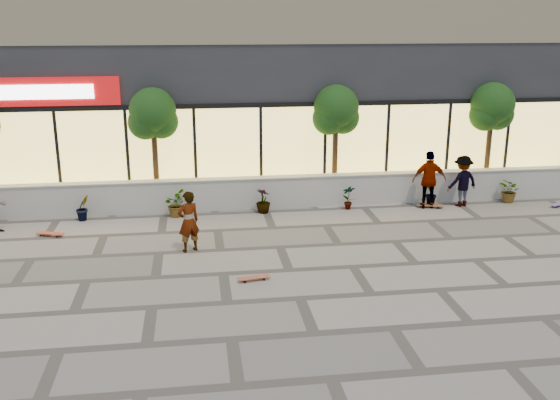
{
  "coord_description": "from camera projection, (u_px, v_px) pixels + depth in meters",
  "views": [
    {
      "loc": [
        -2.2,
        -12.57,
        6.04
      ],
      "look_at": [
        0.02,
        3.42,
        1.3
      ],
      "focal_mm": 40.0,
      "sensor_mm": 36.0,
      "label": 1
    }
  ],
  "objects": [
    {
      "name": "ground",
      "position": [
        300.0,
        298.0,
        13.94
      ],
      "size": [
        80.0,
        80.0,
        0.0
      ],
      "primitive_type": "plane",
      "color": "#9F958A",
      "rests_on": "ground"
    },
    {
      "name": "planter_wall",
      "position": [
        264.0,
        192.0,
        20.44
      ],
      "size": [
        22.0,
        0.42,
        1.04
      ],
      "color": "beige",
      "rests_on": "ground"
    },
    {
      "name": "retail_building",
      "position": [
        248.0,
        64.0,
        24.6
      ],
      "size": [
        24.0,
        9.17,
        8.5
      ],
      "color": "#26272C",
      "rests_on": "ground"
    },
    {
      "name": "shrub_g",
      "position": [
        510.0,
        191.0,
        21.05
      ],
      "size": [
        0.77,
        0.84,
        0.81
      ],
      "primitive_type": "imported",
      "rotation": [
        0.0,
        0.0,
        4.92
      ],
      "color": "#133C13",
      "rests_on": "ground"
    },
    {
      "name": "skateboard_right_far",
      "position": [
        559.0,
        204.0,
        20.69
      ],
      "size": [
        0.8,
        0.51,
        0.1
      ],
      "rotation": [
        0.0,
        0.0,
        0.42
      ],
      "color": "#66569E",
      "rests_on": "ground"
    },
    {
      "name": "tree_midwest",
      "position": [
        153.0,
        117.0,
        19.95
      ],
      "size": [
        1.6,
        1.5,
        3.92
      ],
      "color": "#452C18",
      "rests_on": "ground"
    },
    {
      "name": "tree_mideast",
      "position": [
        336.0,
        113.0,
        20.74
      ],
      "size": [
        1.6,
        1.5,
        3.92
      ],
      "color": "#452C18",
      "rests_on": "ground"
    },
    {
      "name": "skater_right_far",
      "position": [
        462.0,
        181.0,
        20.54
      ],
      "size": [
        1.22,
        0.89,
        1.7
      ],
      "primitive_type": "imported",
      "rotation": [
        0.0,
        0.0,
        3.4
      ],
      "color": "maroon",
      "rests_on": "ground"
    },
    {
      "name": "skater_center",
      "position": [
        188.0,
        222.0,
        16.53
      ],
      "size": [
        0.72,
        0.62,
        1.66
      ],
      "primitive_type": "imported",
      "rotation": [
        0.0,
        0.0,
        3.58
      ],
      "color": "white",
      "rests_on": "ground"
    },
    {
      "name": "shrub_c",
      "position": [
        175.0,
        204.0,
        19.57
      ],
      "size": [
        0.68,
        0.77,
        0.81
      ],
      "primitive_type": "imported",
      "rotation": [
        0.0,
        0.0,
        1.64
      ],
      "color": "#133C13",
      "rests_on": "ground"
    },
    {
      "name": "tree_east",
      "position": [
        492.0,
        109.0,
        21.47
      ],
      "size": [
        1.6,
        1.5,
        3.92
      ],
      "color": "#452C18",
      "rests_on": "ground"
    },
    {
      "name": "shrub_e",
      "position": [
        349.0,
        197.0,
        20.31
      ],
      "size": [
        0.46,
        0.35,
        0.81
      ],
      "primitive_type": "imported",
      "rotation": [
        0.0,
        0.0,
        3.28
      ],
      "color": "#133C13",
      "rests_on": "ground"
    },
    {
      "name": "skateboard_right_near",
      "position": [
        430.0,
        205.0,
        20.52
      ],
      "size": [
        0.89,
        0.47,
        0.1
      ],
      "rotation": [
        0.0,
        0.0,
        -0.31
      ],
      "color": "brown",
      "rests_on": "ground"
    },
    {
      "name": "shrub_b",
      "position": [
        83.0,
        208.0,
        19.2
      ],
      "size": [
        0.57,
        0.57,
        0.81
      ],
      "primitive_type": "imported",
      "rotation": [
        0.0,
        0.0,
        0.82
      ],
      "color": "#133C13",
      "rests_on": "ground"
    },
    {
      "name": "shrub_d",
      "position": [
        263.0,
        201.0,
        19.94
      ],
      "size": [
        0.64,
        0.64,
        0.81
      ],
      "primitive_type": "imported",
      "rotation": [
        0.0,
        0.0,
        2.46
      ],
      "color": "#133C13",
      "rests_on": "ground"
    },
    {
      "name": "skater_right_near",
      "position": [
        429.0,
        180.0,
        20.29
      ],
      "size": [
        1.15,
        0.56,
        1.9
      ],
      "primitive_type": "imported",
      "rotation": [
        0.0,
        0.0,
        3.05
      ],
      "color": "silver",
      "rests_on": "ground"
    },
    {
      "name": "skateboard_left",
      "position": [
        50.0,
        233.0,
        17.88
      ],
      "size": [
        0.83,
        0.45,
        0.1
      ],
      "rotation": [
        0.0,
        0.0,
        -0.32
      ],
      "color": "#C53D24",
      "rests_on": "ground"
    },
    {
      "name": "shrub_f",
      "position": [
        431.0,
        194.0,
        20.68
      ],
      "size": [
        0.55,
        0.57,
        0.81
      ],
      "primitive_type": "imported",
      "rotation": [
        0.0,
        0.0,
        4.1
      ],
      "color": "#133C13",
      "rests_on": "ground"
    },
    {
      "name": "skateboard_center",
      "position": [
        254.0,
        278.0,
        14.85
      ],
      "size": [
        0.79,
        0.34,
        0.09
      ],
      "rotation": [
        0.0,
        0.0,
        0.18
      ],
      "color": "#984931",
      "rests_on": "ground"
    }
  ]
}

